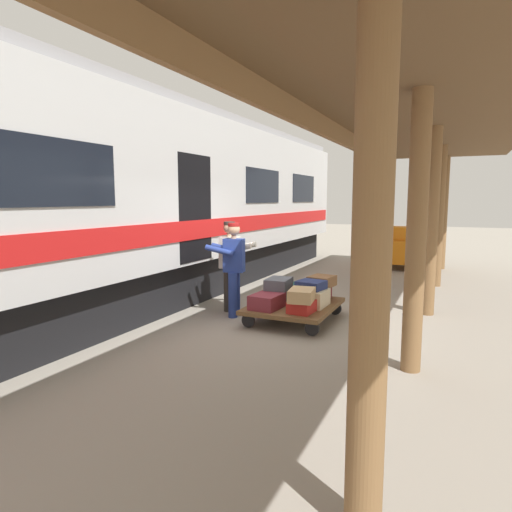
{
  "coord_description": "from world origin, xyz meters",
  "views": [
    {
      "loc": [
        -2.5,
        7.11,
        2.13
      ],
      "look_at": [
        0.67,
        0.25,
        1.15
      ],
      "focal_mm": 31.02,
      "sensor_mm": 36.0,
      "label": 1
    }
  ],
  "objects": [
    {
      "name": "platform_canopy",
      "position": [
        -1.97,
        -0.0,
        3.25
      ],
      "size": [
        3.2,
        15.69,
        3.56
      ],
      "color": "brown",
      "rests_on": "ground_plane"
    },
    {
      "name": "suitcase_slate_roller",
      "position": [
        0.36,
        -0.05,
        0.61
      ],
      "size": [
        0.42,
        0.57,
        0.24
      ],
      "primitive_type": "cube",
      "rotation": [
        0.0,
        0.0,
        0.07
      ],
      "color": "#4C515B",
      "rests_on": "suitcase_gray_aluminum"
    },
    {
      "name": "porter_in_overalls",
      "position": [
        1.18,
        0.13,
        0.93
      ],
      "size": [
        0.71,
        0.52,
        1.7
      ],
      "color": "navy",
      "rests_on": "ground_plane"
    },
    {
      "name": "suitcase_gray_aluminum",
      "position": [
        0.38,
        -0.05,
        0.4
      ],
      "size": [
        0.43,
        0.6,
        0.2
      ],
      "primitive_type": "cube",
      "rotation": [
        0.0,
        0.0,
        -0.1
      ],
      "color": "#9EA0A5",
      "rests_on": "luggage_cart"
    },
    {
      "name": "suitcase_red_plastic",
      "position": [
        -0.25,
        0.44,
        0.39
      ],
      "size": [
        0.4,
        0.5,
        0.19
      ],
      "primitive_type": "cube",
      "rotation": [
        0.0,
        0.0,
        -0.07
      ],
      "color": "#AD231E",
      "rests_on": "luggage_cart"
    },
    {
      "name": "suitcase_teal_softside",
      "position": [
        0.38,
        -0.53,
        0.42
      ],
      "size": [
        0.39,
        0.57,
        0.24
      ],
      "primitive_type": "cube",
      "rotation": [
        0.0,
        0.0,
        0.04
      ],
      "color": "#1E666B",
      "rests_on": "luggage_cart"
    },
    {
      "name": "train_car",
      "position": [
        3.53,
        0.0,
        2.06
      ],
      "size": [
        3.02,
        18.0,
        4.0
      ],
      "color": "silver",
      "rests_on": "ground_plane"
    },
    {
      "name": "luggage_cart",
      "position": [
        0.07,
        -0.05,
        0.26
      ],
      "size": [
        1.39,
        1.76,
        0.3
      ],
      "color": "brown",
      "rests_on": "ground_plane"
    },
    {
      "name": "suitcase_tan_vintage",
      "position": [
        -0.25,
        0.48,
        0.59
      ],
      "size": [
        0.45,
        0.58,
        0.2
      ],
      "primitive_type": "cube",
      "rotation": [
        0.0,
        0.0,
        0.15
      ],
      "color": "tan",
      "rests_on": "suitcase_red_plastic"
    },
    {
      "name": "porter_by_door",
      "position": [
        1.43,
        -0.24,
        0.93
      ],
      "size": [
        0.71,
        0.49,
        1.7
      ],
      "color": "#332D28",
      "rests_on": "ground_plane"
    },
    {
      "name": "suitcase_burgundy_valise",
      "position": [
        0.38,
        0.44,
        0.42
      ],
      "size": [
        0.48,
        0.62,
        0.24
      ],
      "primitive_type": "cube",
      "rotation": [
        0.0,
        0.0,
        -0.07
      ],
      "color": "maroon",
      "rests_on": "luggage_cart"
    },
    {
      "name": "baggage_tug",
      "position": [
        -0.82,
        -7.09,
        0.63
      ],
      "size": [
        1.2,
        1.76,
        1.3
      ],
      "color": "orange",
      "rests_on": "ground_plane"
    },
    {
      "name": "suitcase_navy_fabric",
      "position": [
        -0.22,
        -0.09,
        0.65
      ],
      "size": [
        0.5,
        0.48,
        0.15
      ],
      "primitive_type": "cube",
      "rotation": [
        0.0,
        0.0,
        -0.18
      ],
      "color": "navy",
      "rests_on": "suitcase_cream_canvas"
    },
    {
      "name": "suitcase_brown_leather",
      "position": [
        -0.28,
        -0.55,
        0.65
      ],
      "size": [
        0.47,
        0.52,
        0.19
      ],
      "primitive_type": "cube",
      "rotation": [
        0.0,
        0.0,
        -0.15
      ],
      "color": "brown",
      "rests_on": "suitcase_maroon_trunk"
    },
    {
      "name": "suitcase_maroon_trunk",
      "position": [
        -0.25,
        -0.53,
        0.43
      ],
      "size": [
        0.45,
        0.67,
        0.26
      ],
      "primitive_type": "cube",
      "rotation": [
        0.0,
        0.0,
        0.13
      ],
      "color": "maroon",
      "rests_on": "luggage_cart"
    },
    {
      "name": "ground_plane",
      "position": [
        0.0,
        0.0,
        0.0
      ],
      "size": [
        60.0,
        60.0,
        0.0
      ],
      "primitive_type": "plane",
      "color": "gray"
    },
    {
      "name": "suitcase_cream_canvas",
      "position": [
        -0.25,
        -0.05,
        0.44
      ],
      "size": [
        0.52,
        0.61,
        0.28
      ],
      "primitive_type": "cube",
      "rotation": [
        0.0,
        0.0,
        -0.03
      ],
      "color": "beige",
      "rests_on": "luggage_cart"
    }
  ]
}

